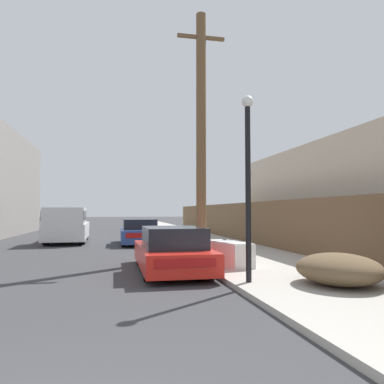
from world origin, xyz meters
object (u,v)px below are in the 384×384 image
parked_sports_car_red (172,251)px  pickup_truck (67,225)px  brush_pile (339,269)px  discarded_fridge (229,253)px  utility_pole (201,130)px  street_lamp (248,171)px  car_parked_mid (139,232)px

parked_sports_car_red → pickup_truck: 10.97m
brush_pile → discarded_fridge: bearing=114.2°
parked_sports_car_red → brush_pile: size_ratio=2.29×
pickup_truck → brush_pile: pickup_truck is taller
discarded_fridge → utility_pole: 5.26m
discarded_fridge → pickup_truck: bearing=105.9°
discarded_fridge → street_lamp: (-0.32, -2.47, 2.07)m
car_parked_mid → discarded_fridge: bearing=-77.2°
discarded_fridge → brush_pile: bearing=-78.5°
car_parked_mid → utility_pole: 7.22m
car_parked_mid → street_lamp: 11.55m
pickup_truck → utility_pole: bearing=126.6°
parked_sports_car_red → brush_pile: (3.04, -3.14, -0.11)m
pickup_truck → brush_pile: size_ratio=2.83×
parked_sports_car_red → street_lamp: 3.42m
utility_pole → street_lamp: utility_pole is taller
discarded_fridge → parked_sports_car_red: size_ratio=0.42×
discarded_fridge → utility_pole: utility_pole is taller
utility_pole → street_lamp: 6.02m
car_parked_mid → brush_pile: bearing=-74.0°
utility_pole → brush_pile: bearing=-76.9°
brush_pile → pickup_truck: bearing=117.6°
street_lamp → brush_pile: street_lamp is taller
discarded_fridge → street_lamp: bearing=-110.1°
pickup_truck → discarded_fridge: bearing=117.2°
utility_pole → street_lamp: size_ratio=2.19×
pickup_truck → car_parked_mid: bearing=157.2°
car_parked_mid → street_lamp: street_lamp is taller
brush_pile → utility_pole: bearing=103.1°
car_parked_mid → pickup_truck: (-3.65, 1.43, 0.31)m
car_parked_mid → street_lamp: size_ratio=1.06×
discarded_fridge → pickup_truck: size_ratio=0.34×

